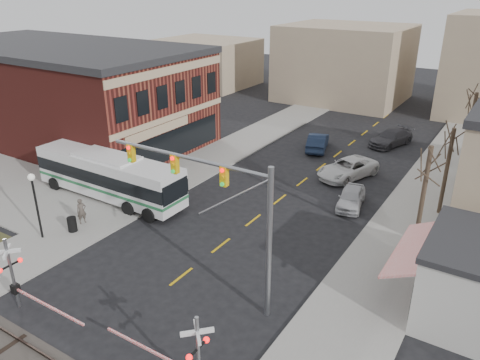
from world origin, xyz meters
name	(u,v)px	position (x,y,z in m)	size (l,w,h in m)	color
ground	(158,295)	(0.00, 0.00, 0.00)	(160.00, 160.00, 0.00)	black
sidewalk_west	(222,154)	(-9.50, 20.00, 0.06)	(5.00, 60.00, 0.12)	gray
sidewalk_east	(426,199)	(9.50, 20.00, 0.06)	(5.00, 60.00, 0.12)	gray
plaza_west	(0,178)	(-22.00, 5.00, 0.06)	(20.00, 10.00, 0.11)	gray
brick_building	(61,91)	(-26.98, 16.00, 4.81)	(30.40, 15.40, 9.60)	maroon
tree_east_a	(422,200)	(10.50, 12.00, 3.50)	(0.28, 0.28, 6.75)	#382B21
tree_east_b	(446,172)	(10.80, 18.00, 3.27)	(0.28, 0.28, 6.30)	#382B21
tree_east_c	(468,136)	(11.00, 26.00, 3.72)	(0.28, 0.28, 7.20)	#382B21
transit_bus	(109,175)	(-11.16, 7.33, 1.89)	(13.03, 2.89, 3.35)	silver
traffic_signal_mast	(222,200)	(3.02, 1.80, 5.72)	(9.65, 0.30, 8.00)	gray
rr_crossing_west	(17,277)	(-5.01, -4.50, 1.97)	(5.60, 1.36, 4.00)	gray
rr_crossing_east	(190,355)	(5.46, -4.09, 1.97)	(5.60, 1.36, 4.00)	gray
street_lamp	(34,193)	(-10.30, 0.51, 3.30)	(0.44, 0.44, 4.46)	black
trash_bin	(72,224)	(-9.29, 2.13, 0.62)	(0.60, 0.60, 0.99)	black
car_a	(351,197)	(5.00, 15.77, 0.73)	(1.72, 4.27, 1.46)	#B4B5B9
car_b	(318,142)	(-2.22, 26.17, 0.82)	(1.74, 4.98, 1.64)	#19253F
car_c	(348,168)	(2.80, 20.97, 0.81)	(2.69, 5.82, 1.62)	silver
car_d	(391,138)	(3.55, 31.37, 0.79)	(2.21, 5.45, 1.58)	#3B3A3F
pedestrian_near	(82,211)	(-9.62, 3.26, 1.02)	(0.66, 0.43, 1.80)	#4D453D
pedestrian_far	(115,181)	(-11.50, 8.15, 1.07)	(0.93, 0.72, 1.91)	#303654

